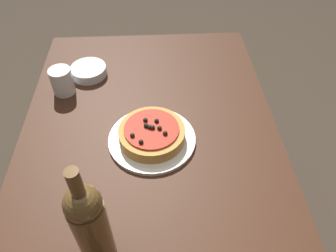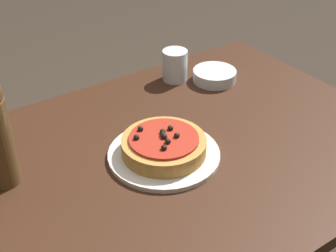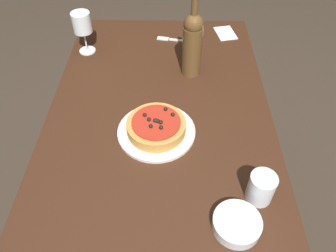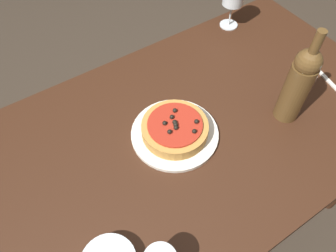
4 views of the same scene
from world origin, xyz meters
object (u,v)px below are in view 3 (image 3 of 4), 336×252
object	(u,v)px
dining_table	(160,134)
wine_bottle	(192,43)
dinner_plate	(156,132)
water_cup	(261,188)
side_bowl	(237,224)
fork	(174,40)
pizza	(156,126)
wine_glass	(82,24)

from	to	relation	value
dining_table	wine_bottle	bearing A→B (deg)	-24.82
dinner_plate	wine_bottle	distance (m)	0.39
dinner_plate	dining_table	bearing A→B (deg)	-4.74
dining_table	water_cup	distance (m)	0.47
dining_table	wine_bottle	distance (m)	0.37
side_bowl	fork	distance (m)	0.95
fork	dining_table	bearing A→B (deg)	95.26
dinner_plate	pizza	size ratio (longest dim) A/B	1.33
wine_bottle	side_bowl	distance (m)	0.70
dining_table	dinner_plate	world-z (taller)	dinner_plate
dinner_plate	water_cup	size ratio (longest dim) A/B	2.80
dining_table	fork	bearing A→B (deg)	-5.86
wine_bottle	fork	distance (m)	0.29
fork	dinner_plate	bearing A→B (deg)	95.41
dining_table	side_bowl	distance (m)	0.49
wine_glass	wine_bottle	bearing A→B (deg)	-107.87
water_cup	side_bowl	xyz separation A→B (m)	(-0.10, 0.08, -0.03)
pizza	water_cup	bearing A→B (deg)	-129.05
dinner_plate	side_bowl	distance (m)	0.41
dining_table	fork	distance (m)	0.52
wine_bottle	wine_glass	bearing A→B (deg)	72.13
pizza	side_bowl	size ratio (longest dim) A/B	1.52
pizza	dinner_plate	bearing A→B (deg)	142.94
dining_table	dinner_plate	bearing A→B (deg)	175.26
wine_bottle	fork	size ratio (longest dim) A/B	1.79
wine_glass	side_bowl	size ratio (longest dim) A/B	1.38
wine_bottle	fork	world-z (taller)	wine_bottle
side_bowl	fork	size ratio (longest dim) A/B	0.73
pizza	side_bowl	xyz separation A→B (m)	(-0.34, -0.23, -0.02)
dining_table	wine_bottle	xyz separation A→B (m)	(0.26, -0.12, 0.23)
dinner_plate	fork	bearing A→B (deg)	-5.71
pizza	fork	world-z (taller)	pizza
fork	pizza	bearing A→B (deg)	95.41
pizza	wine_glass	size ratio (longest dim) A/B	1.10
wine_glass	fork	world-z (taller)	wine_glass
wine_bottle	side_bowl	size ratio (longest dim) A/B	2.45
dinner_plate	pizza	world-z (taller)	pizza
side_bowl	fork	world-z (taller)	side_bowl
fork	wine_glass	bearing A→B (deg)	24.98
pizza	side_bowl	bearing A→B (deg)	-146.16
wine_glass	dining_table	bearing A→B (deg)	-140.82
dining_table	fork	xyz separation A→B (m)	(0.51, -0.05, 0.10)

